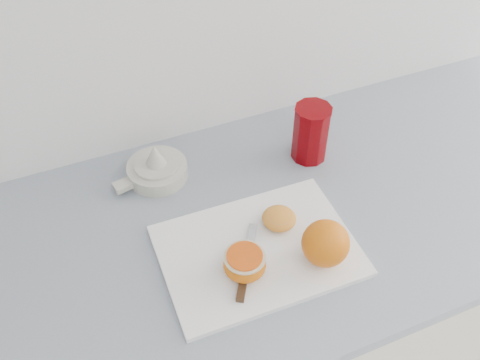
# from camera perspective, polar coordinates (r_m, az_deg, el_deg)

# --- Properties ---
(counter) EXTENTS (2.60, 0.64, 0.89)m
(counter) POSITION_cam_1_polar(r_m,az_deg,el_deg) (1.43, 1.47, -15.66)
(counter) COLOR white
(counter) RESTS_ON ground
(cutting_board) EXTENTS (0.37, 0.27, 0.01)m
(cutting_board) POSITION_cam_1_polar(r_m,az_deg,el_deg) (1.01, 1.92, -7.53)
(cutting_board) COLOR white
(cutting_board) RESTS_ON counter
(whole_orange) EXTENTS (0.09, 0.09, 0.09)m
(whole_orange) POSITION_cam_1_polar(r_m,az_deg,el_deg) (0.97, 9.11, -6.69)
(whole_orange) COLOR orange
(whole_orange) RESTS_ON cutting_board
(half_orange) EXTENTS (0.08, 0.08, 0.05)m
(half_orange) POSITION_cam_1_polar(r_m,az_deg,el_deg) (0.95, 0.49, -8.91)
(half_orange) COLOR orange
(half_orange) RESTS_ON cutting_board
(squeezed_shell) EXTENTS (0.07, 0.07, 0.03)m
(squeezed_shell) POSITION_cam_1_polar(r_m,az_deg,el_deg) (1.03, 4.19, -4.08)
(squeezed_shell) COLOR orange
(squeezed_shell) RESTS_ON cutting_board
(paring_knife) EXTENTS (0.10, 0.16, 0.01)m
(paring_knife) POSITION_cam_1_polar(r_m,az_deg,el_deg) (0.96, 0.47, -10.14)
(paring_knife) COLOR #3E2116
(paring_knife) RESTS_ON cutting_board
(citrus_juicer) EXTENTS (0.16, 0.13, 0.09)m
(citrus_juicer) POSITION_cam_1_polar(r_m,az_deg,el_deg) (1.14, -8.91, 1.22)
(citrus_juicer) COLOR silver
(citrus_juicer) RESTS_ON counter
(red_tumbler) EXTENTS (0.08, 0.08, 0.13)m
(red_tumbler) POSITION_cam_1_polar(r_m,az_deg,el_deg) (1.16, 7.54, 4.83)
(red_tumbler) COLOR #700004
(red_tumbler) RESTS_ON counter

